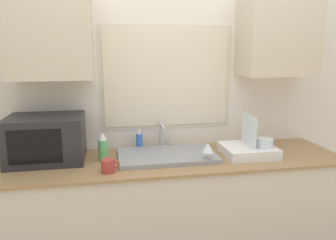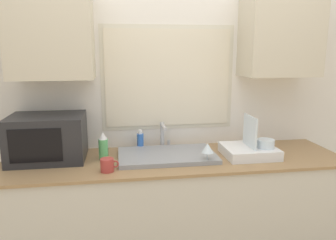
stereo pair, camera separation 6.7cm
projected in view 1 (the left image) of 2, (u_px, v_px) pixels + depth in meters
The scene contains 10 objects.
countertop at pixel (175, 217), 2.40m from camera, with size 2.37×0.67×0.91m.
wall_back at pixel (167, 86), 2.50m from camera, with size 6.00×0.38×2.60m.
sink_basin at pixel (167, 155), 2.30m from camera, with size 0.68×0.42×0.03m.
faucet at pixel (162, 133), 2.48m from camera, with size 0.08×0.18×0.20m.
microwave at pixel (46, 139), 2.21m from camera, with size 0.49×0.38×0.31m.
dish_rack at pixel (250, 149), 2.35m from camera, with size 0.36×0.32×0.29m.
spray_bottle at pixel (103, 147), 2.23m from camera, with size 0.06×0.06×0.19m.
soap_bottle at pixel (139, 141), 2.47m from camera, with size 0.05×0.05×0.15m.
mug_near_sink at pixel (108, 166), 2.02m from camera, with size 0.12×0.08×0.08m.
wine_glass at pixel (208, 148), 2.17m from camera, with size 0.08×0.08×0.14m.
Camera 1 is at (-0.45, -1.83, 1.65)m, focal length 35.00 mm.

